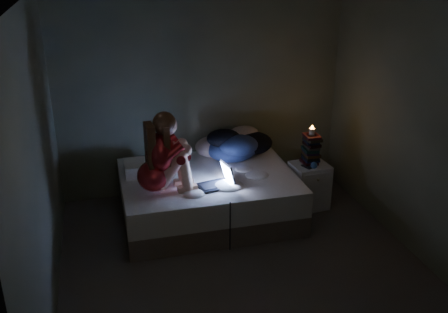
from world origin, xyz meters
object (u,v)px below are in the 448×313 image
object	(u,v)px
candle	(312,134)
bed	(208,196)
woman	(153,154)
laptop	(215,176)
nightstand	(309,186)
phone	(306,166)

from	to	relation	value
candle	bed	bearing A→B (deg)	179.88
woman	laptop	distance (m)	0.73
bed	laptop	size ratio (longest dim) A/B	5.23
woman	nightstand	size ratio (longest dim) A/B	1.58
woman	phone	size ratio (longest dim) A/B	6.39
bed	nightstand	distance (m)	1.25
bed	phone	xyz separation A→B (m)	(1.18, -0.11, 0.30)
bed	phone	size ratio (longest dim) A/B	14.19
bed	candle	xyz separation A→B (m)	(1.27, -0.00, 0.66)
woman	candle	xyz separation A→B (m)	(1.92, 0.29, -0.06)
laptop	phone	bearing A→B (deg)	-1.79
nightstand	woman	bearing A→B (deg)	-178.18
bed	nightstand	bearing A→B (deg)	-2.50
candle	phone	xyz separation A→B (m)	(-0.09, -0.11, -0.36)
phone	bed	bearing A→B (deg)	158.28
woman	phone	distance (m)	1.89
bed	woman	xyz separation A→B (m)	(-0.65, -0.29, 0.72)
bed	woman	size ratio (longest dim) A/B	2.22
woman	candle	world-z (taller)	woman
laptop	nightstand	xyz separation A→B (m)	(1.25, 0.26, -0.40)
bed	nightstand	size ratio (longest dim) A/B	3.52
laptop	woman	bearing A→B (deg)	165.48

